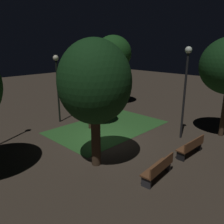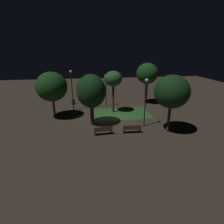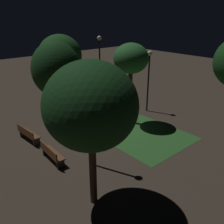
{
  "view_description": "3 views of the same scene",
  "coord_description": "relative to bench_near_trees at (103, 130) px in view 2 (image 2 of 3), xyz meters",
  "views": [
    {
      "loc": [
        -8.4,
        -8.6,
        5.15
      ],
      "look_at": [
        0.72,
        0.26,
        1.38
      ],
      "focal_mm": 36.56,
      "sensor_mm": 36.0,
      "label": 1
    },
    {
      "loc": [
        -2.73,
        -19.83,
        7.87
      ],
      "look_at": [
        0.0,
        -0.46,
        0.87
      ],
      "focal_mm": 28.75,
      "sensor_mm": 36.0,
      "label": 2
    },
    {
      "loc": [
        11.46,
        -9.08,
        6.98
      ],
      "look_at": [
        0.05,
        0.78,
        0.92
      ],
      "focal_mm": 39.93,
      "sensor_mm": 36.0,
      "label": 3
    }
  ],
  "objects": [
    {
      "name": "bench_by_lamp",
      "position": [
        2.81,
        -0.0,
        0.0
      ],
      "size": [
        1.82,
        0.56,
        0.88
      ],
      "color": "brown",
      "rests_on": "ground"
    },
    {
      "name": "bench_near_trees",
      "position": [
        0.0,
        0.0,
        0.0
      ],
      "size": [
        1.83,
        0.62,
        0.88
      ],
      "color": "brown",
      "rests_on": "ground"
    },
    {
      "name": "tree_back_left",
      "position": [
        1.9,
        6.32,
        3.77
      ],
      "size": [
        2.19,
        2.19,
        5.27
      ],
      "color": "#423021",
      "rests_on": "ground"
    },
    {
      "name": "lamp_post_plaza_west",
      "position": [
        -3.27,
        7.9,
        3.02
      ],
      "size": [
        0.36,
        0.36,
        5.25
      ],
      "color": "black",
      "rests_on": "ground"
    },
    {
      "name": "trash_bin",
      "position": [
        -3.48,
        10.5,
        -0.09
      ],
      "size": [
        0.51,
        0.51,
        0.78
      ],
      "primitive_type": "cylinder",
      "color": "#2D3842",
      "rests_on": "ground"
    },
    {
      "name": "tree_lawn_side",
      "position": [
        7.29,
        9.51,
        3.91
      ],
      "size": [
        3.08,
        3.08,
        5.92
      ],
      "color": "#423021",
      "rests_on": "ground"
    },
    {
      "name": "tree_left_canopy",
      "position": [
        6.45,
        -0.12,
        3.55
      ],
      "size": [
        3.27,
        3.27,
        5.61
      ],
      "color": "#423021",
      "rests_on": "ground"
    },
    {
      "name": "tree_tall_center",
      "position": [
        -5.32,
        5.45,
        3.22
      ],
      "size": [
        3.51,
        3.51,
        5.39
      ],
      "color": "#38281C",
      "rests_on": "ground"
    },
    {
      "name": "lamp_post_plaza_east",
      "position": [
        4.49,
        1.42,
        2.91
      ],
      "size": [
        0.36,
        0.36,
        5.06
      ],
      "color": "black",
      "rests_on": "ground"
    },
    {
      "name": "tree_back_right",
      "position": [
        -0.93,
        2.65,
        3.19
      ],
      "size": [
        3.03,
        3.03,
        5.44
      ],
      "color": "#423021",
      "rests_on": "ground"
    },
    {
      "name": "ground_plane",
      "position": [
        1.4,
        4.37,
        -0.48
      ],
      "size": [
        60.0,
        60.0,
        0.0
      ],
      "primitive_type": "plane",
      "color": "#3D3328"
    },
    {
      "name": "lamp_post_near_wall",
      "position": [
        1.25,
        8.82,
        2.59
      ],
      "size": [
        0.36,
        0.36,
        4.51
      ],
      "color": "black",
      "rests_on": "ground"
    },
    {
      "name": "grass_lawn",
      "position": [
        2.79,
        5.63,
        -0.48
      ],
      "size": [
        7.34,
        4.55,
        0.01
      ],
      "primitive_type": "cube",
      "color": "#2D6028",
      "rests_on": "ground"
    }
  ]
}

